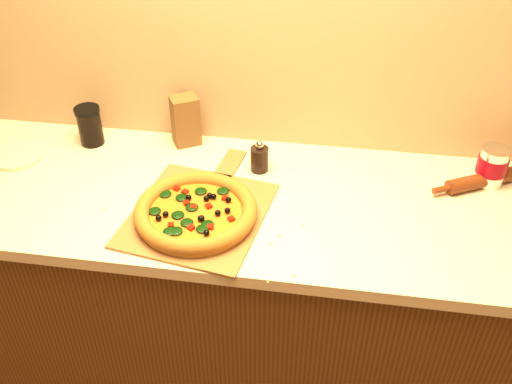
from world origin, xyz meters
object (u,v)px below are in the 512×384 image
(dark_jar, at_px, (90,126))
(pizza, at_px, (196,212))
(pepper_grinder, at_px, (259,158))
(rolling_pin, at_px, (481,180))
(side_plate, at_px, (18,156))
(coffee_canister, at_px, (492,165))
(pizza_peel, at_px, (200,211))

(dark_jar, bearing_deg, pizza, -37.84)
(pepper_grinder, relative_size, dark_jar, 0.80)
(rolling_pin, relative_size, side_plate, 1.92)
(coffee_canister, xyz_separation_m, dark_jar, (-1.33, 0.03, 0.00))
(pizza_peel, distance_m, coffee_canister, 0.92)
(pepper_grinder, relative_size, coffee_canister, 0.88)
(pizza, distance_m, pepper_grinder, 0.32)
(pizza_peel, relative_size, side_plate, 3.64)
(rolling_pin, xyz_separation_m, coffee_canister, (0.03, 0.03, 0.04))
(rolling_pin, relative_size, coffee_canister, 2.50)
(rolling_pin, bearing_deg, pizza, -160.79)
(coffee_canister, relative_size, side_plate, 0.77)
(pizza_peel, bearing_deg, dark_jar, 154.46)
(rolling_pin, bearing_deg, side_plate, -177.31)
(pizza, relative_size, rolling_pin, 1.13)
(pepper_grinder, xyz_separation_m, coffee_canister, (0.73, 0.04, 0.02))
(dark_jar, bearing_deg, pizza_peel, -34.69)
(pizza_peel, relative_size, dark_jar, 4.34)
(pizza, xyz_separation_m, coffee_canister, (0.87, 0.32, 0.03))
(pizza_peel, height_order, rolling_pin, rolling_pin)
(rolling_pin, bearing_deg, pizza_peel, -163.00)
(rolling_pin, distance_m, coffee_canister, 0.06)
(coffee_canister, bearing_deg, side_plate, -176.37)
(pizza, bearing_deg, pizza_peel, 85.86)
(coffee_canister, distance_m, dark_jar, 1.33)
(pepper_grinder, bearing_deg, pizza_peel, -120.29)
(pizza, xyz_separation_m, rolling_pin, (0.85, 0.29, -0.01))
(pizza_peel, height_order, coffee_canister, coffee_canister)
(pepper_grinder, distance_m, dark_jar, 0.61)
(pepper_grinder, height_order, coffee_canister, coffee_canister)
(pizza, relative_size, pepper_grinder, 3.22)
(pizza, distance_m, dark_jar, 0.58)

